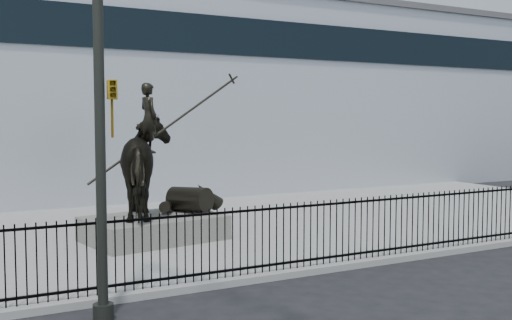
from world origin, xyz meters
name	(u,v)px	position (x,y,z in m)	size (l,w,h in m)	color
ground	(415,274)	(0.00, 0.00, 0.00)	(120.00, 120.00, 0.00)	black
plaza	(266,223)	(0.00, 7.00, 0.07)	(30.00, 12.00, 0.15)	gray
building	(144,100)	(0.00, 20.00, 4.50)	(44.00, 14.00, 9.00)	silver
picket_fence	(379,226)	(0.00, 1.25, 0.90)	(22.10, 0.10, 1.50)	black
statue_plinth	(154,228)	(-4.24, 5.77, 0.48)	(3.57, 2.45, 0.67)	#52514B
equestrian_statue	(155,166)	(-4.17, 5.78, 2.22)	(4.52, 3.17, 3.87)	black
traffic_signal_left	(127,87)	(-6.75, -0.62, 4.03)	(1.52, 4.84, 7.00)	black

